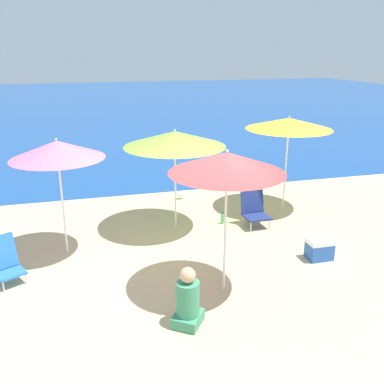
{
  "coord_description": "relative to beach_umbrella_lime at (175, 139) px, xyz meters",
  "views": [
    {
      "loc": [
        -1.71,
        -5.82,
        3.61
      ],
      "look_at": [
        0.29,
        1.68,
        1.0
      ],
      "focal_mm": 40.0,
      "sensor_mm": 36.0,
      "label": 1
    }
  ],
  "objects": [
    {
      "name": "beach_umbrella_pink",
      "position": [
        -2.22,
        -0.62,
        0.05
      ],
      "size": [
        1.63,
        1.63,
        2.15
      ],
      "color": "white",
      "rests_on": "ground"
    },
    {
      "name": "ground_plane",
      "position": [
        -0.12,
        -2.37,
        -1.91
      ],
      "size": [
        60.0,
        60.0,
        0.0
      ],
      "primitive_type": "plane",
      "color": "#C6B284"
    },
    {
      "name": "beach_umbrella_yellow",
      "position": [
        2.73,
        0.48,
        0.11
      ],
      "size": [
        1.95,
        1.95,
        2.18
      ],
      "color": "white",
      "rests_on": "ground"
    },
    {
      "name": "water_bottle",
      "position": [
        1.02,
        -0.06,
        -1.8
      ],
      "size": [
        0.08,
        0.08,
        0.26
      ],
      "color": "#4CB266",
      "rests_on": "ground"
    },
    {
      "name": "beach_chair_navy",
      "position": [
        1.65,
        -0.3,
        -1.55
      ],
      "size": [
        0.54,
        0.57,
        0.73
      ],
      "rotation": [
        0.0,
        0.0,
        0.04
      ],
      "color": "silver",
      "rests_on": "ground"
    },
    {
      "name": "person_seated_near",
      "position": [
        -0.59,
        -3.32,
        -1.55
      ],
      "size": [
        0.53,
        0.55,
        0.87
      ],
      "rotation": [
        0.0,
        0.0,
        -0.62
      ],
      "color": "#3F8C66",
      "rests_on": "ground"
    },
    {
      "name": "beach_umbrella_lime",
      "position": [
        0.0,
        0.0,
        0.0
      ],
      "size": [
        2.06,
        2.06,
        2.1
      ],
      "color": "white",
      "rests_on": "ground"
    },
    {
      "name": "beach_chair_blue",
      "position": [
        -3.15,
        -1.44,
        -1.55
      ],
      "size": [
        0.61,
        0.63,
        0.77
      ],
      "rotation": [
        0.0,
        0.0,
        0.49
      ],
      "color": "silver",
      "rests_on": "ground"
    },
    {
      "name": "seagull",
      "position": [
        0.52,
        1.72,
        -1.77
      ],
      "size": [
        0.27,
        0.11,
        0.23
      ],
      "color": "gold",
      "rests_on": "ground"
    },
    {
      "name": "beach_umbrella_red",
      "position": [
        0.18,
        -2.6,
        0.15
      ],
      "size": [
        1.71,
        1.71,
        2.25
      ],
      "color": "white",
      "rests_on": "ground"
    },
    {
      "name": "cooler_box",
      "position": [
        2.18,
        -2.06,
        -1.72
      ],
      "size": [
        0.45,
        0.33,
        0.38
      ],
      "color": "#2859B2",
      "rests_on": "ground"
    },
    {
      "name": "sea_water",
      "position": [
        -0.12,
        22.37,
        -1.9
      ],
      "size": [
        60.0,
        40.0,
        0.01
      ],
      "color": "#19478C",
      "rests_on": "ground"
    }
  ]
}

